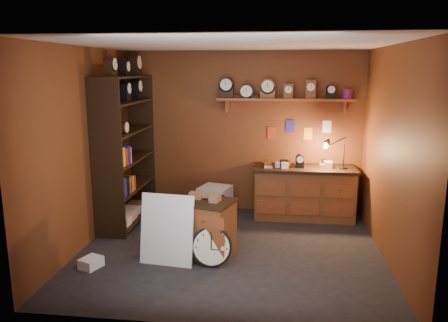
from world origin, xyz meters
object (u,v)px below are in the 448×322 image
at_px(workbench, 304,190).
at_px(big_round_clock, 212,247).
at_px(shelving_unit, 124,144).
at_px(low_cabinet, 207,226).

bearing_deg(workbench, big_round_clock, -121.84).
bearing_deg(shelving_unit, workbench, 9.87).
height_order(shelving_unit, workbench, shelving_unit).
xyz_separation_m(shelving_unit, big_round_clock, (1.61, -1.49, -1.00)).
bearing_deg(workbench, low_cabinet, -128.18).
xyz_separation_m(workbench, low_cabinet, (-1.33, -1.70, -0.06)).
bearing_deg(low_cabinet, big_round_clock, -52.50).
xyz_separation_m(workbench, big_round_clock, (-1.23, -1.98, -0.22)).
xyz_separation_m(shelving_unit, workbench, (2.84, 0.49, -0.78)).
bearing_deg(big_round_clock, low_cabinet, 109.85).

